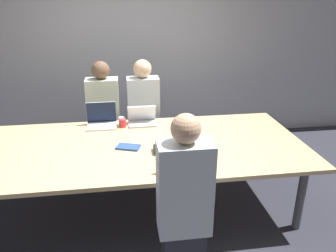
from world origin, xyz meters
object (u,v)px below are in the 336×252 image
(person_near_midright, at_px, (184,204))
(laptop_far_midleft, at_px, (102,119))
(cup_far_midleft, at_px, (123,123))
(cup_far_center, at_px, (122,121))
(stapler, at_px, (156,150))
(person_far_center, at_px, (144,115))
(laptop_near_midright, at_px, (185,163))
(person_far_midleft, at_px, (104,117))
(laptop_far_center, at_px, (142,118))

(person_near_midright, distance_m, laptop_far_midleft, 1.72)
(cup_far_midleft, bearing_deg, cup_far_center, 99.79)
(person_near_midright, relative_size, stapler, 9.37)
(person_near_midright, xyz_separation_m, person_far_center, (-0.16, 1.98, 0.01))
(person_near_midright, relative_size, cup_far_midleft, 14.84)
(person_near_midright, bearing_deg, laptop_far_midleft, -66.84)
(person_far_center, bearing_deg, laptop_near_midright, -81.24)
(cup_far_midleft, bearing_deg, laptop_far_midleft, 160.36)
(laptop_near_midright, relative_size, laptop_far_midleft, 1.04)
(laptop_near_midright, height_order, person_far_midleft, person_far_midleft)
(person_near_midright, bearing_deg, laptop_far_center, -82.41)
(laptop_far_midleft, bearing_deg, person_far_center, 38.53)
(person_far_midleft, bearing_deg, laptop_far_midleft, -90.87)
(cup_far_center, bearing_deg, laptop_far_midleft, 174.28)
(stapler, bearing_deg, person_far_center, 91.44)
(laptop_far_center, height_order, cup_far_center, laptop_far_center)
(laptop_near_midright, height_order, cup_far_center, laptop_near_midright)
(laptop_near_midright, height_order, stapler, laptop_near_midright)
(person_near_midright, distance_m, laptop_far_center, 1.58)
(laptop_near_midright, distance_m, person_far_center, 1.60)
(person_far_center, height_order, laptop_far_midleft, person_far_center)
(laptop_far_midleft, height_order, person_far_midleft, person_far_midleft)
(person_far_midleft, bearing_deg, person_far_center, -1.02)
(person_far_center, height_order, cup_far_center, person_far_center)
(laptop_far_midleft, bearing_deg, laptop_near_midright, -57.04)
(person_near_midright, xyz_separation_m, stapler, (-0.13, 0.79, 0.08))
(person_far_center, distance_m, laptop_far_midleft, 0.67)
(cup_far_center, distance_m, laptop_far_midleft, 0.23)
(person_near_midright, height_order, laptop_far_midleft, person_near_midright)
(laptop_near_midright, distance_m, laptop_far_midleft, 1.39)
(laptop_near_midright, bearing_deg, laptop_far_midleft, -57.04)
(laptop_near_midright, xyz_separation_m, person_near_midright, (-0.08, -0.41, -0.13))
(cup_far_center, bearing_deg, stapler, -67.38)
(laptop_near_midright, bearing_deg, cup_far_center, -65.23)
(laptop_far_midleft, distance_m, stapler, 0.96)
(person_near_midright, bearing_deg, person_far_midleft, -71.49)
(person_far_center, distance_m, cup_far_center, 0.53)
(person_near_midright, xyz_separation_m, cup_far_center, (-0.44, 1.55, 0.11))
(person_far_center, distance_m, cup_far_midleft, 0.57)
(stapler, bearing_deg, cup_far_midleft, 113.59)
(laptop_near_midright, bearing_deg, person_far_center, -81.24)
(laptop_far_midleft, height_order, stapler, laptop_far_midleft)
(laptop_near_midright, bearing_deg, stapler, -61.16)
(cup_far_midleft, bearing_deg, person_near_midright, -73.76)
(laptop_far_center, height_order, person_far_midleft, person_far_midleft)
(laptop_near_midright, height_order, laptop_far_center, laptop_near_midright)
(person_far_midleft, distance_m, stapler, 1.32)
(person_far_midleft, bearing_deg, cup_far_midleft, -65.17)
(laptop_far_center, relative_size, cup_far_midleft, 3.46)
(person_far_center, xyz_separation_m, person_far_midleft, (-0.51, 0.01, -0.01))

